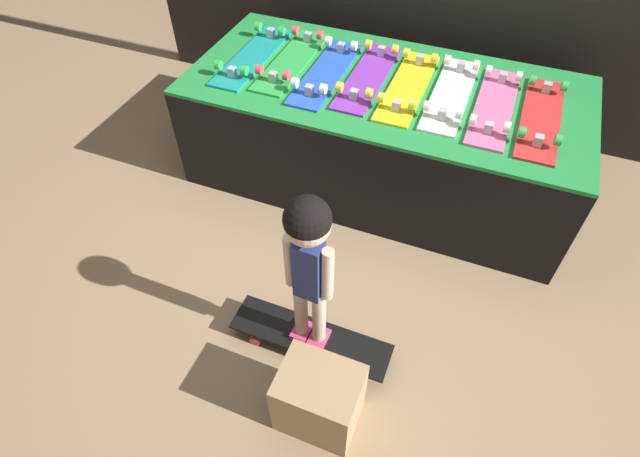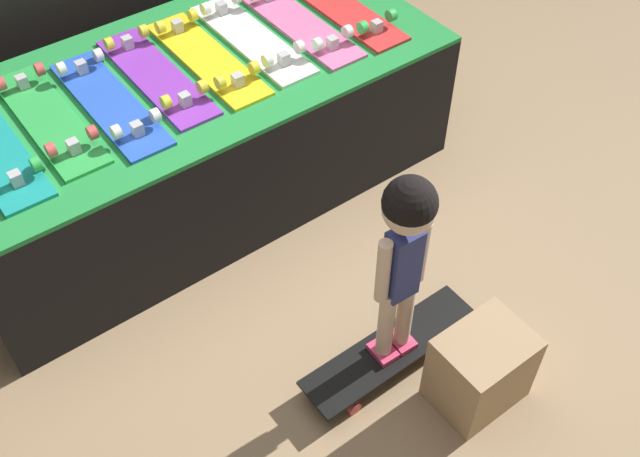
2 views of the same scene
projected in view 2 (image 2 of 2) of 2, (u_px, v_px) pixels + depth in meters
name	position (u px, v px, depth m)	size (l,w,h in m)	color
ground_plane	(280.00, 268.00, 3.17)	(16.00, 16.00, 0.00)	#9E7F5B
display_rack	(194.00, 131.00, 3.29)	(2.16, 1.01, 0.64)	black
skateboard_green_on_rack	(48.00, 117.00, 2.82)	(0.19, 0.73, 0.09)	green
skateboard_blue_on_rack	(109.00, 101.00, 2.89)	(0.19, 0.73, 0.09)	blue
skateboard_purple_on_rack	(156.00, 74.00, 3.01)	(0.19, 0.73, 0.09)	purple
skateboard_yellow_on_rack	(207.00, 57.00, 3.09)	(0.19, 0.73, 0.09)	yellow
skateboard_white_on_rack	(252.00, 37.00, 3.19)	(0.19, 0.73, 0.09)	white
skateboard_pink_on_rack	(299.00, 22.00, 3.27)	(0.19, 0.73, 0.09)	pink
skateboard_red_on_rack	(342.00, 7.00, 3.35)	(0.19, 0.73, 0.09)	red
skateboard_on_floor	(391.00, 350.00, 2.81)	(0.74, 0.19, 0.09)	black
child	(405.00, 241.00, 2.35)	(0.21, 0.17, 0.86)	#E03D6B
storage_box	(481.00, 369.00, 2.65)	(0.32, 0.25, 0.33)	tan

